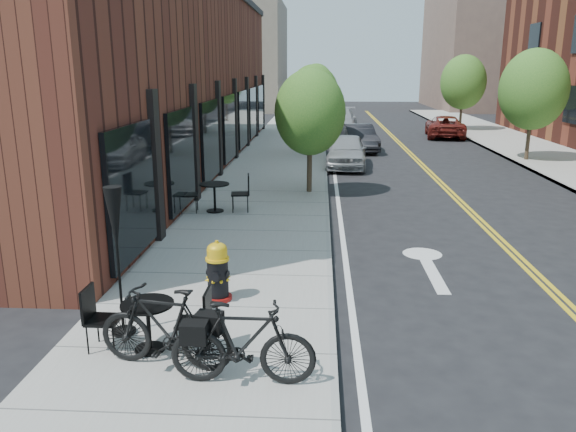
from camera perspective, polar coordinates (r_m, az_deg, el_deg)
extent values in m
plane|color=black|center=(9.40, 4.72, -10.07)|extent=(120.00, 120.00, 0.00)
cube|color=#9E9B93|center=(19.00, -2.00, 3.04)|extent=(4.00, 70.00, 0.12)
cube|color=#491F17|center=(23.37, -12.52, 13.42)|extent=(5.00, 28.00, 7.00)
cube|color=#726656|center=(57.05, -4.68, 15.88)|extent=(8.00, 14.00, 10.00)
cube|color=brown|center=(60.78, 19.59, 15.98)|extent=(10.00, 16.00, 12.00)
cylinder|color=#382B1E|center=(17.78, 2.19, 5.05)|extent=(0.16, 0.16, 1.61)
ellipsoid|color=#2C6821|center=(17.57, 2.25, 10.47)|extent=(2.20, 2.20, 2.64)
cylinder|color=#382B1E|center=(25.70, 2.56, 8.17)|extent=(0.16, 0.16, 1.68)
ellipsoid|color=#2C6821|center=(25.55, 2.60, 12.09)|extent=(2.30, 2.30, 2.76)
cylinder|color=#382B1E|center=(33.66, 2.75, 9.66)|extent=(0.16, 0.16, 1.57)
ellipsoid|color=#2C6821|center=(33.55, 2.78, 12.43)|extent=(2.10, 2.10, 2.52)
cylinder|color=#382B1E|center=(41.63, 2.87, 10.75)|extent=(0.16, 0.16, 1.71)
ellipsoid|color=#2C6821|center=(41.54, 2.90, 13.25)|extent=(2.40, 2.40, 2.88)
cylinder|color=#382B1E|center=(26.24, 23.22, 7.28)|extent=(0.16, 0.16, 1.82)
ellipsoid|color=#2C6821|center=(26.09, 23.68, 11.69)|extent=(2.80, 2.80, 3.36)
cylinder|color=#382B1E|center=(37.70, 17.14, 9.78)|extent=(0.16, 0.16, 1.82)
ellipsoid|color=#2C6821|center=(37.59, 17.38, 12.85)|extent=(2.80, 2.80, 3.36)
cylinder|color=maroon|center=(9.75, -7.06, -8.20)|extent=(0.57, 0.57, 0.07)
cylinder|color=black|center=(9.62, -7.13, -6.33)|extent=(0.44, 0.44, 0.68)
cylinder|color=yellow|center=(9.50, -7.20, -4.34)|extent=(0.50, 0.50, 0.05)
cylinder|color=yellow|center=(9.47, -7.21, -3.81)|extent=(0.43, 0.43, 0.16)
ellipsoid|color=yellow|center=(9.44, -7.23, -3.29)|extent=(0.41, 0.41, 0.20)
cylinder|color=yellow|center=(9.41, -7.25, -2.69)|extent=(0.07, 0.07, 0.07)
imported|color=black|center=(7.61, -12.36, -11.01)|extent=(1.92, 0.83, 1.11)
imported|color=black|center=(7.10, -4.60, -12.78)|extent=(1.82, 0.52, 1.09)
cylinder|color=black|center=(8.31, -13.82, -12.95)|extent=(0.43, 0.43, 0.03)
cylinder|color=black|center=(8.17, -13.97, -10.89)|extent=(0.06, 0.06, 0.67)
cylinder|color=black|center=(8.03, -14.12, -8.68)|extent=(0.74, 0.74, 0.03)
cylinder|color=black|center=(15.55, -7.41, 0.53)|extent=(0.53, 0.53, 0.03)
cylinder|color=black|center=(15.46, -7.46, 1.85)|extent=(0.07, 0.07, 0.75)
cylinder|color=black|center=(15.38, -7.51, 3.23)|extent=(0.91, 0.91, 0.03)
cylinder|color=black|center=(8.90, -16.33, -11.15)|extent=(0.36, 0.36, 0.04)
cylinder|color=black|center=(8.50, -16.86, -4.58)|extent=(0.04, 0.04, 2.15)
cone|color=black|center=(8.31, -17.19, -0.35)|extent=(0.26, 0.26, 0.95)
imported|color=#979B9E|center=(23.02, 5.96, 6.58)|extent=(1.83, 4.01, 1.33)
imported|color=black|center=(27.75, 7.20, 7.89)|extent=(1.86, 4.01, 1.27)
imported|color=#A3A3A8|center=(34.64, 5.11, 9.55)|extent=(2.69, 5.55, 1.56)
imported|color=maroon|center=(34.25, 15.65, 8.75)|extent=(2.64, 4.72, 1.25)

